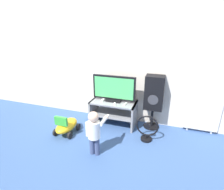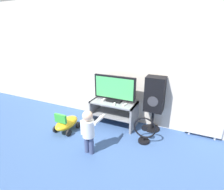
{
  "view_description": "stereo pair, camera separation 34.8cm",
  "coord_description": "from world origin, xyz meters",
  "views": [
    {
      "loc": [
        1.04,
        -2.94,
        1.92
      ],
      "look_at": [
        0.0,
        0.15,
        0.7
      ],
      "focal_mm": 28.0,
      "sensor_mm": 36.0,
      "label": 1
    },
    {
      "loc": [
        1.37,
        -2.81,
        1.92
      ],
      "look_at": [
        0.0,
        0.15,
        0.7
      ],
      "focal_mm": 28.0,
      "sensor_mm": 36.0,
      "label": 2
    }
  ],
  "objects": [
    {
      "name": "ride_on_toy",
      "position": [
        -0.76,
        -0.39,
        0.16
      ],
      "size": [
        0.36,
        0.58,
        0.42
      ],
      "color": "gold",
      "rests_on": "ground_plane"
    },
    {
      "name": "remote_secondary",
      "position": [
        0.07,
        0.09,
        0.54
      ],
      "size": [
        0.06,
        0.13,
        0.03
      ],
      "color": "white",
      "rests_on": "tv_stand"
    },
    {
      "name": "speaker_tower",
      "position": [
        0.8,
        0.38,
        0.74
      ],
      "size": [
        0.36,
        0.33,
        1.11
      ],
      "color": "black",
      "rests_on": "ground_plane"
    },
    {
      "name": "radiator",
      "position": [
        1.73,
        0.5,
        0.38
      ],
      "size": [
        0.63,
        0.08,
        0.71
      ],
      "color": "white",
      "rests_on": "ground_plane"
    },
    {
      "name": "remote_primary",
      "position": [
        0.27,
        0.16,
        0.54
      ],
      "size": [
        0.06,
        0.13,
        0.03
      ],
      "color": "white",
      "rests_on": "tv_stand"
    },
    {
      "name": "wall_back",
      "position": [
        0.0,
        0.57,
        1.3
      ],
      "size": [
        10.0,
        0.06,
        2.6
      ],
      "color": "silver",
      "rests_on": "ground_plane"
    },
    {
      "name": "tv_stand",
      "position": [
        0.0,
        0.25,
        0.34
      ],
      "size": [
        0.94,
        0.49,
        0.53
      ],
      "color": "gray",
      "rests_on": "ground_plane"
    },
    {
      "name": "game_console",
      "position": [
        -0.21,
        0.22,
        0.55
      ],
      "size": [
        0.04,
        0.19,
        0.04
      ],
      "color": "white",
      "rests_on": "tv_stand"
    },
    {
      "name": "child",
      "position": [
        0.02,
        -0.78,
        0.45
      ],
      "size": [
        0.29,
        0.44,
        0.77
      ],
      "color": "#3F4C72",
      "rests_on": "ground_plane"
    },
    {
      "name": "floor_fan",
      "position": [
        0.77,
        -0.13,
        0.22
      ],
      "size": [
        0.41,
        0.21,
        0.5
      ],
      "color": "black",
      "rests_on": "ground_plane"
    },
    {
      "name": "ground_plane",
      "position": [
        0.0,
        0.0,
        0.0
      ],
      "size": [
        16.0,
        16.0,
        0.0
      ],
      "primitive_type": "plane",
      "color": "#38568C"
    },
    {
      "name": "television",
      "position": [
        0.0,
        0.27,
        0.79
      ],
      "size": [
        0.89,
        0.2,
        0.54
      ],
      "color": "black",
      "rests_on": "tv_stand"
    }
  ]
}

